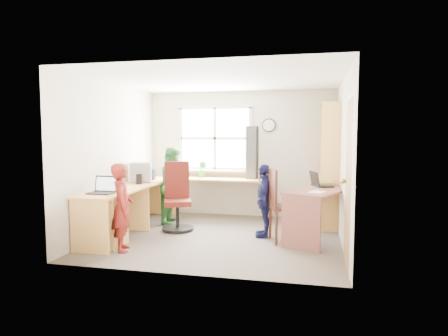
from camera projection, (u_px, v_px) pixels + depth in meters
name	position (u px, v px, depth m)	size (l,w,h in m)	color
room	(223.00, 158.00, 6.16)	(3.64, 3.44, 2.44)	#4D443D
l_desk	(134.00, 208.00, 6.14)	(2.38, 2.95, 0.75)	#FFBF66
right_desk	(321.00, 203.00, 5.93)	(1.12, 1.48, 0.77)	brown
bookshelf	(329.00, 168.00, 6.88)	(0.30, 1.02, 2.10)	#FFBF66
swivel_chair	(177.00, 201.00, 6.62)	(0.68, 0.68, 1.12)	black
wooden_chair	(281.00, 202.00, 5.86)	(0.59, 0.59, 1.08)	#422016
crt_monitor	(141.00, 172.00, 6.94)	(0.43, 0.41, 0.35)	gray
laptop_left	(103.00, 189.00, 5.67)	(0.36, 0.30, 0.24)	black
laptop_right	(319.00, 183.00, 6.21)	(0.39, 0.42, 0.24)	black
speaker_a	(139.00, 179.00, 6.67)	(0.11, 0.11, 0.17)	black
speaker_b	(152.00, 175.00, 7.28)	(0.10, 0.10, 0.19)	black
cd_tower	(252.00, 153.00, 7.43)	(0.22, 0.20, 0.98)	black
game_box	(323.00, 184.00, 6.34)	(0.32, 0.32, 0.06)	red
paper_a	(120.00, 189.00, 6.05)	(0.24, 0.33, 0.00)	silver
paper_b	(317.00, 192.00, 5.63)	(0.28, 0.32, 0.00)	silver
potted_plant	(202.00, 169.00, 7.67)	(0.17, 0.14, 0.31)	#347F33
person_red	(122.00, 207.00, 5.41)	(0.44, 0.29, 1.20)	maroon
person_green	(174.00, 185.00, 7.11)	(0.66, 0.51, 1.35)	#327F3A
person_navy	(264.00, 201.00, 6.15)	(0.66, 0.28, 1.13)	#14163F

